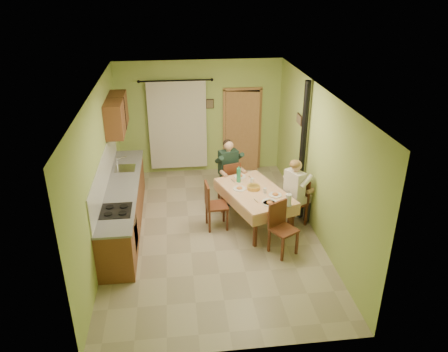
{
  "coord_description": "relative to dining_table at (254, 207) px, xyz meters",
  "views": [
    {
      "loc": [
        -0.64,
        -7.3,
        4.63
      ],
      "look_at": [
        0.25,
        0.1,
        1.15
      ],
      "focal_mm": 35.0,
      "sensor_mm": 36.0,
      "label": 1
    }
  ],
  "objects": [
    {
      "name": "chair_right",
      "position": [
        0.8,
        -0.1,
        -0.09
      ],
      "size": [
        0.55,
        0.55,
        0.97
      ],
      "rotation": [
        0.0,
        0.0,
        2.05
      ],
      "color": "#5C2C19",
      "rests_on": "ground"
    },
    {
      "name": "man_far",
      "position": [
        -0.37,
        1.07,
        0.5
      ],
      "size": [
        0.64,
        0.56,
        1.39
      ],
      "rotation": [
        0.0,
        0.0,
        0.29
      ],
      "color": "#192D23",
      "rests_on": "chair_far"
    },
    {
      "name": "picture_right",
      "position": [
        1.1,
        1.0,
        1.47
      ],
      "size": [
        0.03,
        0.31,
        0.21
      ],
      "primitive_type": "cube",
      "color": "brown",
      "rests_on": "room_shell"
    },
    {
      "name": "curtain",
      "position": [
        -1.42,
        2.7,
        0.88
      ],
      "size": [
        1.7,
        0.07,
        2.22
      ],
      "color": "black",
      "rests_on": "ground"
    },
    {
      "name": "stove_flue",
      "position": [
        1.03,
        0.4,
        0.64
      ],
      "size": [
        0.24,
        0.24,
        2.8
      ],
      "color": "black",
      "rests_on": "ground"
    },
    {
      "name": "man_right",
      "position": [
        0.79,
        -0.1,
        0.5
      ],
      "size": [
        0.62,
        0.65,
        1.39
      ],
      "rotation": [
        0.0,
        0.0,
        2.05
      ],
      "color": "beige",
      "rests_on": "chair_right"
    },
    {
      "name": "upper_cabinets",
      "position": [
        -2.69,
        1.5,
        1.57
      ],
      "size": [
        0.35,
        1.4,
        0.7
      ],
      "primitive_type": "cube",
      "color": "brown",
      "rests_on": "room_shell"
    },
    {
      "name": "room_shell",
      "position": [
        -0.87,
        -0.2,
        1.44
      ],
      "size": [
        4.04,
        6.04,
        2.82
      ],
      "color": "#AAC565",
      "rests_on": "ground"
    },
    {
      "name": "doorway",
      "position": [
        0.18,
        2.74,
        0.67
      ],
      "size": [
        0.96,
        0.2,
        2.15
      ],
      "color": "black",
      "rests_on": "ground"
    },
    {
      "name": "tableware",
      "position": [
        0.05,
        -0.08,
        0.43
      ],
      "size": [
        0.97,
        1.5,
        0.33
      ],
      "color": "white",
      "rests_on": "dining_table"
    },
    {
      "name": "chair_near",
      "position": [
        0.33,
        -1.04,
        -0.09
      ],
      "size": [
        0.56,
        0.56,
        0.97
      ],
      "rotation": [
        0.0,
        0.0,
        3.66
      ],
      "color": "#5C2C19",
      "rests_on": "ground"
    },
    {
      "name": "kitchen_run",
      "position": [
        -2.58,
        0.2,
        0.1
      ],
      "size": [
        0.64,
        3.64,
        1.56
      ],
      "color": "brown",
      "rests_on": "ground"
    },
    {
      "name": "floor",
      "position": [
        -0.87,
        -0.2,
        -0.38
      ],
      "size": [
        4.0,
        6.0,
        0.01
      ],
      "primitive_type": "cube",
      "color": "tan",
      "rests_on": "ground"
    },
    {
      "name": "chair_far",
      "position": [
        -0.37,
        1.05,
        -0.09
      ],
      "size": [
        0.49,
        0.49,
        0.95
      ],
      "rotation": [
        0.0,
        0.0,
        0.29
      ],
      "color": "#5C2C19",
      "rests_on": "ground"
    },
    {
      "name": "picture_back",
      "position": [
        -0.62,
        2.77,
        1.37
      ],
      "size": [
        0.19,
        0.03,
        0.23
      ],
      "primitive_type": "cube",
      "color": "black",
      "rests_on": "room_shell"
    },
    {
      "name": "dining_table",
      "position": [
        0.0,
        0.0,
        0.0
      ],
      "size": [
        1.5,
        1.92,
        0.76
      ],
      "rotation": [
        0.0,
        0.0,
        0.33
      ],
      "color": "#DEA879",
      "rests_on": "ground"
    },
    {
      "name": "chair_left",
      "position": [
        -0.77,
        -0.03,
        -0.09
      ],
      "size": [
        0.44,
        0.44,
        0.97
      ],
      "rotation": [
        0.0,
        0.0,
        -1.49
      ],
      "color": "#5C2C19",
      "rests_on": "ground"
    }
  ]
}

